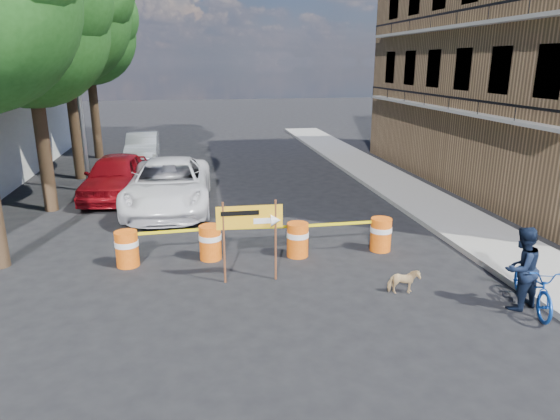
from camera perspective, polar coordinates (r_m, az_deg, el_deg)
name	(u,v)px	position (r m, az deg, el deg)	size (l,w,h in m)	color
ground	(283,279)	(11.85, 0.36, -7.86)	(120.00, 120.00, 0.00)	black
sidewalk_east	(418,198)	(19.14, 15.47, 1.33)	(2.40, 40.00, 0.15)	gray
apartment_building	(545,33)	(23.31, 28.04, 17.42)	(8.00, 16.00, 12.00)	#926E4A
tree_mid_a	(29,25)	(18.27, -26.74, 18.36)	(5.25, 5.00, 8.68)	#332316
tree_mid_b	(64,15)	(23.17, -23.48, 19.76)	(5.67, 5.40, 9.62)	#332316
tree_far	(88,35)	(28.05, -21.09, 18.19)	(5.04, 4.80, 8.84)	#332316
streetlamp	(79,77)	(20.50, -22.02, 13.92)	(1.25, 0.18, 8.00)	gray
barrel_far_left	(127,248)	(12.97, -17.10, -4.17)	(0.58, 0.58, 0.90)	#E4520D
barrel_mid_left	(210,242)	(12.96, -7.97, -3.60)	(0.58, 0.58, 0.90)	#E4520D
barrel_mid_right	(298,239)	(13.03, 2.02, -3.33)	(0.58, 0.58, 0.90)	#E4520D
barrel_far_right	(381,234)	(13.69, 11.44, -2.67)	(0.58, 0.58, 0.90)	#E4520D
detour_sign	(259,223)	(11.27, -2.46, -1.46)	(1.50, 0.28, 1.93)	#592D19
pedestrian	(521,268)	(11.32, 25.85, -6.01)	(0.85, 0.67, 1.76)	black
bicycle	(537,265)	(11.42, 27.31, -5.57)	(0.67, 1.01, 1.92)	#1545AA
dog	(404,282)	(11.36, 13.94, -7.95)	(0.31, 0.67, 0.57)	#D7B47B
suv_white	(169,185)	(17.65, -12.61, 2.82)	(2.77, 6.01, 1.67)	white
sedan_red	(116,176)	(19.67, -18.26, 3.70)	(1.91, 4.75, 1.62)	maroon
sedan_silver	(142,147)	(26.75, -15.44, 6.95)	(1.52, 4.35, 1.43)	silver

